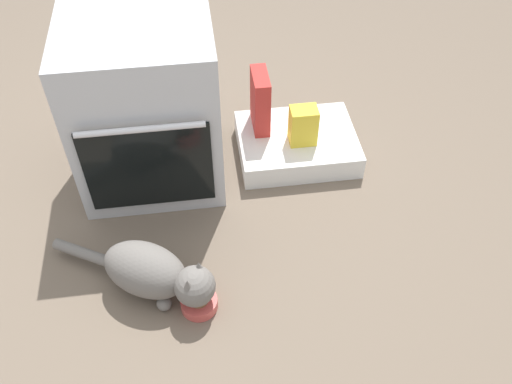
% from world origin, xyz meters
% --- Properties ---
extents(ground, '(8.00, 8.00, 0.00)m').
position_xyz_m(ground, '(0.00, 0.00, 0.00)').
color(ground, '#6B5B4C').
extents(oven, '(0.59, 0.55, 0.73)m').
position_xyz_m(oven, '(-0.02, 0.36, 0.37)').
color(oven, '#B7BABF').
rests_on(oven, ground).
extents(pantry_cabinet, '(0.54, 0.42, 0.11)m').
position_xyz_m(pantry_cabinet, '(0.64, 0.40, 0.06)').
color(pantry_cabinet, white).
rests_on(pantry_cabinet, ground).
extents(food_bowl, '(0.14, 0.14, 0.08)m').
position_xyz_m(food_bowl, '(0.13, -0.37, 0.03)').
color(food_bowl, '#C64C47').
rests_on(food_bowl, ground).
extents(cat, '(0.62, 0.42, 0.22)m').
position_xyz_m(cat, '(-0.02, -0.28, 0.12)').
color(cat, slate).
rests_on(cat, ground).
extents(snack_bag, '(0.12, 0.09, 0.18)m').
position_xyz_m(snack_bag, '(0.65, 0.36, 0.20)').
color(snack_bag, yellow).
rests_on(snack_bag, pantry_cabinet).
extents(cereal_box, '(0.07, 0.18, 0.28)m').
position_xyz_m(cereal_box, '(0.48, 0.49, 0.25)').
color(cereal_box, '#B72D28').
rests_on(cereal_box, pantry_cabinet).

